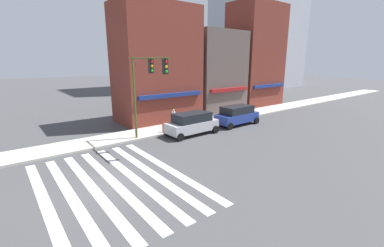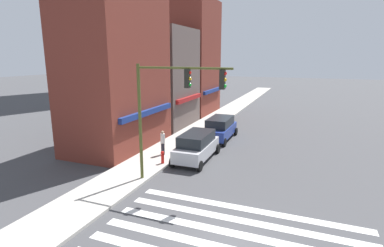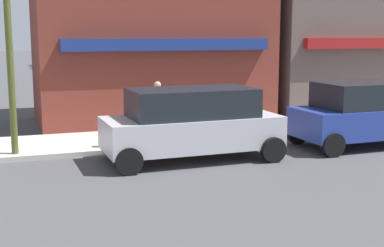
{
  "view_description": "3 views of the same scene",
  "coord_description": "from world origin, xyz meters",
  "px_view_note": "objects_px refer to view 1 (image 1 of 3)",
  "views": [
    {
      "loc": [
        -4.4,
        -12.5,
        6.36
      ],
      "look_at": [
        8.93,
        4.7,
        1.0
      ],
      "focal_mm": 24.0,
      "sensor_mm": 36.0,
      "label": 1
    },
    {
      "loc": [
        -9.72,
        -2.35,
        7.06
      ],
      "look_at": [
        11.34,
        6.0,
        2.0
      ],
      "focal_mm": 28.0,
      "sensor_mm": 36.0,
      "label": 2
    },
    {
      "loc": [
        4.3,
        -8.56,
        3.39
      ],
      "look_at": [
        8.93,
        4.7,
        1.0
      ],
      "focal_mm": 50.0,
      "sensor_mm": 36.0,
      "label": 3
    }
  ],
  "objects_px": {
    "suv_silver": "(192,123)",
    "suv_blue": "(237,115)",
    "fire_hydrant": "(164,127)",
    "pedestrian_white_shirt": "(174,118)",
    "traffic_signal": "(145,82)"
  },
  "relations": [
    {
      "from": "suv_silver",
      "to": "fire_hydrant",
      "type": "height_order",
      "value": "suv_silver"
    },
    {
      "from": "traffic_signal",
      "to": "pedestrian_white_shirt",
      "type": "xyz_separation_m",
      "value": [
        4.25,
        2.69,
        -3.79
      ]
    },
    {
      "from": "suv_blue",
      "to": "pedestrian_white_shirt",
      "type": "relative_size",
      "value": 2.67
    },
    {
      "from": "suv_silver",
      "to": "suv_blue",
      "type": "height_order",
      "value": "same"
    },
    {
      "from": "suv_blue",
      "to": "traffic_signal",
      "type": "bearing_deg",
      "value": -179.99
    },
    {
      "from": "suv_blue",
      "to": "fire_hydrant",
      "type": "xyz_separation_m",
      "value": [
        -7.6,
        1.7,
        -0.42
      ]
    },
    {
      "from": "pedestrian_white_shirt",
      "to": "fire_hydrant",
      "type": "bearing_deg",
      "value": 79.13
    },
    {
      "from": "suv_silver",
      "to": "pedestrian_white_shirt",
      "type": "relative_size",
      "value": 2.68
    },
    {
      "from": "fire_hydrant",
      "to": "suv_silver",
      "type": "bearing_deg",
      "value": -42.15
    },
    {
      "from": "traffic_signal",
      "to": "suv_silver",
      "type": "height_order",
      "value": "traffic_signal"
    },
    {
      "from": "fire_hydrant",
      "to": "traffic_signal",
      "type": "bearing_deg",
      "value": -144.28
    },
    {
      "from": "traffic_signal",
      "to": "suv_blue",
      "type": "distance_m",
      "value": 10.92
    },
    {
      "from": "traffic_signal",
      "to": "pedestrian_white_shirt",
      "type": "distance_m",
      "value": 6.3
    },
    {
      "from": "suv_silver",
      "to": "suv_blue",
      "type": "relative_size",
      "value": 1.0
    },
    {
      "from": "suv_silver",
      "to": "traffic_signal",
      "type": "bearing_deg",
      "value": -178.81
    }
  ]
}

